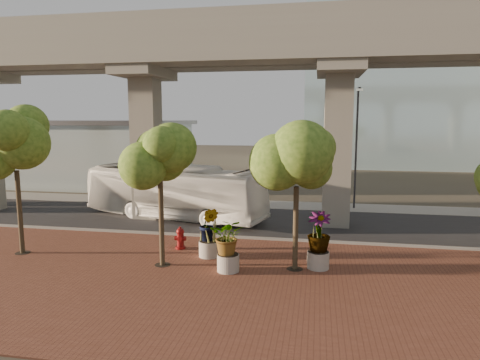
# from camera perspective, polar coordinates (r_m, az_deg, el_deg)

# --- Properties ---
(ground) EXTENTS (160.00, 160.00, 0.00)m
(ground) POSITION_cam_1_polar(r_m,az_deg,el_deg) (25.35, -1.07, -6.58)
(ground) COLOR #363227
(ground) RESTS_ON ground
(brick_plaza) EXTENTS (70.00, 13.00, 0.06)m
(brick_plaza) POSITION_cam_1_polar(r_m,az_deg,el_deg) (17.94, -6.28, -12.85)
(brick_plaza) COLOR brown
(brick_plaza) RESTS_ON ground
(asphalt_road) EXTENTS (90.00, 8.00, 0.04)m
(asphalt_road) POSITION_cam_1_polar(r_m,az_deg,el_deg) (27.25, -0.24, -5.50)
(asphalt_road) COLOR black
(asphalt_road) RESTS_ON ground
(curb_strip) EXTENTS (70.00, 0.25, 0.16)m
(curb_strip) POSITION_cam_1_polar(r_m,az_deg,el_deg) (23.44, -2.05, -7.61)
(curb_strip) COLOR gray
(curb_strip) RESTS_ON ground
(far_sidewalk) EXTENTS (90.00, 3.00, 0.06)m
(far_sidewalk) POSITION_cam_1_polar(r_m,az_deg,el_deg) (32.54, 1.55, -3.23)
(far_sidewalk) COLOR gray
(far_sidewalk) RESTS_ON ground
(transit_viaduct) EXTENTS (72.00, 5.60, 12.40)m
(transit_viaduct) POSITION_cam_1_polar(r_m,az_deg,el_deg) (26.50, -0.25, 9.96)
(transit_viaduct) COLOR gray
(transit_viaduct) RESTS_ON ground
(station_pavilion) EXTENTS (23.00, 13.00, 6.30)m
(station_pavilion) POSITION_cam_1_polar(r_m,az_deg,el_deg) (47.24, -21.48, 3.65)
(station_pavilion) COLOR silver
(station_pavilion) RESTS_ON ground
(transit_bus) EXTENTS (12.65, 6.04, 3.43)m
(transit_bus) POSITION_cam_1_polar(r_m,az_deg,el_deg) (28.03, -8.79, -1.67)
(transit_bus) COLOR white
(transit_bus) RESTS_ON ground
(fire_hydrant) EXTENTS (0.55, 0.50, 1.11)m
(fire_hydrant) POSITION_cam_1_polar(r_m,az_deg,el_deg) (21.56, -7.96, -7.68)
(fire_hydrant) COLOR #650B0C
(fire_hydrant) RESTS_ON ground
(planter_front) EXTENTS (2.08, 2.08, 2.29)m
(planter_front) POSITION_cam_1_polar(r_m,az_deg,el_deg) (18.08, -1.60, -7.88)
(planter_front) COLOR gray
(planter_front) RESTS_ON ground
(planter_right) EXTENTS (2.31, 2.31, 2.47)m
(planter_right) POSITION_cam_1_polar(r_m,az_deg,el_deg) (18.69, 10.46, -7.15)
(planter_right) COLOR #9F9A8F
(planter_right) RESTS_ON ground
(planter_left) EXTENTS (2.12, 2.12, 2.33)m
(planter_left) POSITION_cam_1_polar(r_m,az_deg,el_deg) (20.00, -4.18, -6.26)
(planter_left) COLOR gray
(planter_left) RESTS_ON ground
(street_tree_far_west) EXTENTS (3.85, 3.85, 6.89)m
(street_tree_far_west) POSITION_cam_1_polar(r_m,az_deg,el_deg) (22.47, -27.82, 3.96)
(street_tree_far_west) COLOR #4B3F2B
(street_tree_far_west) RESTS_ON ground
(street_tree_near_west) EXTENTS (3.21, 3.21, 6.24)m
(street_tree_near_west) POSITION_cam_1_polar(r_m,az_deg,el_deg) (18.53, -10.66, 2.95)
(street_tree_near_west) COLOR #4B3F2B
(street_tree_near_west) RESTS_ON ground
(street_tree_near_east) EXTENTS (3.96, 3.96, 6.55)m
(street_tree_near_east) POSITION_cam_1_polar(r_m,az_deg,el_deg) (17.85, 7.59, 2.76)
(street_tree_near_east) COLOR #4B3F2B
(street_tree_near_east) RESTS_ON ground
(streetlamp_west) EXTENTS (0.42, 1.22, 8.43)m
(streetlamp_west) POSITION_cam_1_polar(r_m,az_deg,el_deg) (33.39, -12.72, 5.32)
(streetlamp_west) COLOR #323337
(streetlamp_west) RESTS_ON ground
(streetlamp_east) EXTENTS (0.42, 1.24, 8.55)m
(streetlamp_east) POSITION_cam_1_polar(r_m,az_deg,el_deg) (31.39, 15.29, 5.19)
(streetlamp_east) COLOR #323237
(streetlamp_east) RESTS_ON ground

